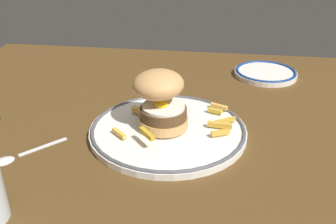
# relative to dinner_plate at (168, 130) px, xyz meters

# --- Properties ---
(ground_plane) EXTENTS (1.32, 1.05, 0.04)m
(ground_plane) POSITION_rel_dinner_plate_xyz_m (0.06, -0.02, -0.03)
(ground_plane) COLOR #4F3618
(dinner_plate) EXTENTS (0.30, 0.30, 0.02)m
(dinner_plate) POSITION_rel_dinner_plate_xyz_m (0.00, 0.00, 0.00)
(dinner_plate) COLOR white
(dinner_plate) RESTS_ON ground_plane
(burger) EXTENTS (0.13, 0.13, 0.11)m
(burger) POSITION_rel_dinner_plate_xyz_m (-0.01, 0.01, 0.06)
(burger) COLOR tan
(burger) RESTS_ON dinner_plate
(fries_pile) EXTENTS (0.23, 0.19, 0.03)m
(fries_pile) POSITION_rel_dinner_plate_xyz_m (0.02, 0.02, 0.01)
(fries_pile) COLOR gold
(fries_pile) RESTS_ON dinner_plate
(side_plate) EXTENTS (0.16, 0.16, 0.02)m
(side_plate) POSITION_rel_dinner_plate_xyz_m (0.21, 0.33, -0.00)
(side_plate) COLOR white
(side_plate) RESTS_ON ground_plane
(spoon) EXTENTS (0.10, 0.11, 0.01)m
(spoon) POSITION_rel_dinner_plate_xyz_m (-0.25, -0.12, -0.00)
(spoon) COLOR silver
(spoon) RESTS_ON ground_plane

